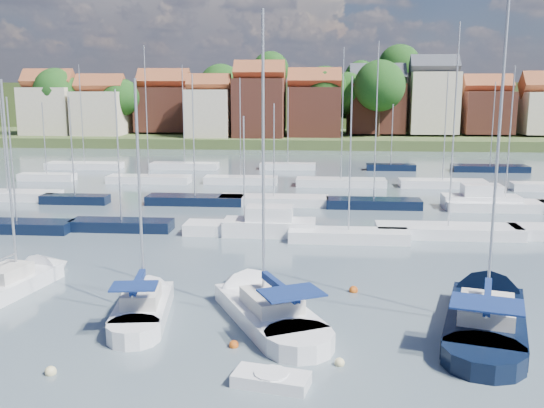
{
  "coord_description": "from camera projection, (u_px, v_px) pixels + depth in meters",
  "views": [
    {
      "loc": [
        -1.35,
        -24.94,
        11.23
      ],
      "look_at": [
        -4.62,
        14.0,
        3.6
      ],
      "focal_mm": 40.0,
      "sensor_mm": 36.0,
      "label": 1
    }
  ],
  "objects": [
    {
      "name": "ground",
      "position": [
        334.0,
        191.0,
        65.55
      ],
      "size": [
        260.0,
        260.0,
        0.0
      ],
      "primitive_type": "plane",
      "color": "#42505A",
      "rests_on": "ground"
    },
    {
      "name": "sailboat_centre",
      "position": [
        257.0,
        303.0,
        30.8
      ],
      "size": [
        8.05,
        11.9,
        15.97
      ],
      "rotation": [
        0.0,
        0.0,
        2.04
      ],
      "color": "silver",
      "rests_on": "ground"
    },
    {
      "name": "buoy_b",
      "position": [
        51.0,
        374.0,
        24.0
      ],
      "size": [
        0.47,
        0.47,
        0.47
      ],
      "primitive_type": "sphere",
      "color": "beige",
      "rests_on": "ground"
    },
    {
      "name": "sailboat_far",
      "position": [
        24.0,
        280.0,
        34.58
      ],
      "size": [
        4.17,
        9.71,
        12.58
      ],
      "rotation": [
        0.0,
        0.0,
        1.39
      ],
      "color": "silver",
      "rests_on": "ground"
    },
    {
      "name": "sailboat_left",
      "position": [
        146.0,
        304.0,
        30.74
      ],
      "size": [
        3.7,
        9.39,
        12.55
      ],
      "rotation": [
        0.0,
        0.0,
        1.71
      ],
      "color": "silver",
      "rests_on": "ground"
    },
    {
      "name": "sailboat_navy",
      "position": [
        486.0,
        309.0,
        30.01
      ],
      "size": [
        6.78,
        13.41,
        17.89
      ],
      "rotation": [
        0.0,
        0.0,
        1.3
      ],
      "color": "black",
      "rests_on": "ground"
    },
    {
      "name": "marina_field",
      "position": [
        355.0,
        196.0,
        60.57
      ],
      "size": [
        79.62,
        41.41,
        15.93
      ],
      "color": "silver",
      "rests_on": "ground"
    },
    {
      "name": "buoy_d",
      "position": [
        339.0,
        365.0,
        24.79
      ],
      "size": [
        0.42,
        0.42,
        0.42
      ],
      "primitive_type": "sphere",
      "color": "beige",
      "rests_on": "ground"
    },
    {
      "name": "buoy_e",
      "position": [
        353.0,
        292.0,
        33.58
      ],
      "size": [
        0.49,
        0.49,
        0.49
      ],
      "primitive_type": "sphere",
      "color": "#D85914",
      "rests_on": "ground"
    },
    {
      "name": "tender",
      "position": [
        271.0,
        380.0,
        23.06
      ],
      "size": [
        3.1,
        1.92,
        0.62
      ],
      "rotation": [
        0.0,
        0.0,
        -0.21
      ],
      "color": "silver",
      "rests_on": "ground"
    },
    {
      "name": "buoy_c",
      "position": [
        234.0,
        347.0,
        26.49
      ],
      "size": [
        0.42,
        0.42,
        0.42
      ],
      "primitive_type": "sphere",
      "color": "#D85914",
      "rests_on": "ground"
    },
    {
      "name": "far_shore_town",
      "position": [
        337.0,
        112.0,
        155.11
      ],
      "size": [
        212.46,
        90.0,
        22.27
      ],
      "color": "#404F27",
      "rests_on": "ground"
    }
  ]
}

